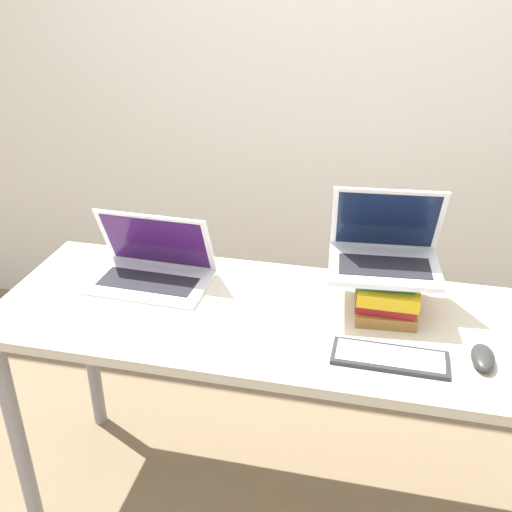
{
  "coord_description": "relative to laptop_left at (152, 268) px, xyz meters",
  "views": [
    {
      "loc": [
        0.22,
        -1.13,
        1.71
      ],
      "look_at": [
        -0.11,
        0.3,
        0.96
      ],
      "focal_mm": 42.0,
      "sensor_mm": 36.0,
      "label": 1
    }
  ],
  "objects": [
    {
      "name": "laptop_on_books",
      "position": [
        0.7,
        0.02,
        0.13
      ],
      "size": [
        0.33,
        0.27,
        0.23
      ],
      "color": "silver",
      "rests_on": "book_stack"
    },
    {
      "name": "wall_back",
      "position": [
        0.46,
        1.02,
        0.53
      ],
      "size": [
        8.0,
        0.05,
        2.7
      ],
      "color": "silver",
      "rests_on": "ground_plane"
    },
    {
      "name": "book_stack",
      "position": [
        0.72,
        0.01,
        0.02
      ],
      "size": [
        0.19,
        0.28,
        0.13
      ],
      "color": "olive",
      "rests_on": "desk"
    },
    {
      "name": "desk",
      "position": [
        0.46,
        -0.1,
        -0.14
      ],
      "size": [
        1.74,
        0.6,
        0.78
      ],
      "color": "beige",
      "rests_on": "ground_plane"
    },
    {
      "name": "mouse",
      "position": [
        0.97,
        -0.21,
        -0.03
      ],
      "size": [
        0.06,
        0.11,
        0.03
      ],
      "color": "#2D2D2D",
      "rests_on": "desk"
    },
    {
      "name": "laptop_left",
      "position": [
        0.0,
        0.0,
        0.0
      ],
      "size": [
        0.37,
        0.24,
        0.22
      ],
      "color": "silver",
      "rests_on": "desk"
    },
    {
      "name": "wireless_keyboard",
      "position": [
        0.74,
        -0.25,
        -0.04
      ],
      "size": [
        0.3,
        0.11,
        0.01
      ],
      "color": "#28282D",
      "rests_on": "desk"
    }
  ]
}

